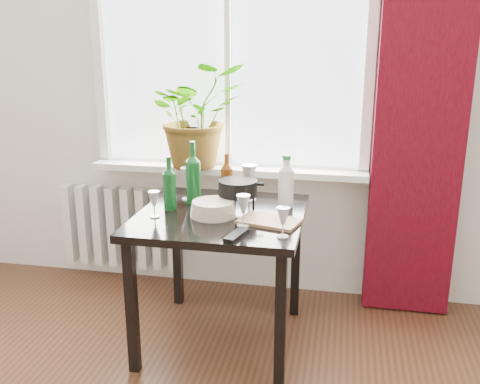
% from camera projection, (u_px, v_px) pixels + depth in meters
% --- Properties ---
extents(window, '(1.72, 0.08, 1.62)m').
position_uv_depth(window, '(229.00, 40.00, 3.18)').
color(window, white).
rests_on(window, ground).
extents(windowsill, '(1.72, 0.20, 0.04)m').
position_uv_depth(windowsill, '(227.00, 169.00, 3.33)').
color(windowsill, white).
rests_on(windowsill, ground).
extents(curtain, '(0.50, 0.12, 2.56)m').
position_uv_depth(curtain, '(422.00, 97.00, 2.96)').
color(curtain, '#3D050E').
rests_on(curtain, ground).
extents(radiator, '(0.80, 0.10, 0.55)m').
position_uv_depth(radiator, '(121.00, 227.00, 3.62)').
color(radiator, white).
rests_on(radiator, ground).
extents(table, '(0.85, 0.85, 0.74)m').
position_uv_depth(table, '(221.00, 230.00, 2.80)').
color(table, black).
rests_on(table, ground).
extents(potted_plant, '(0.75, 0.73, 0.63)m').
position_uv_depth(potted_plant, '(196.00, 115.00, 3.23)').
color(potted_plant, '#3A751F').
rests_on(potted_plant, windowsill).
extents(wine_bottle_left, '(0.08, 0.08, 0.29)m').
position_uv_depth(wine_bottle_left, '(169.00, 183.00, 2.79)').
color(wine_bottle_left, '#0D4518').
rests_on(wine_bottle_left, table).
extents(wine_bottle_right, '(0.08, 0.08, 0.35)m').
position_uv_depth(wine_bottle_right, '(193.00, 172.00, 2.90)').
color(wine_bottle_right, '#0D4819').
rests_on(wine_bottle_right, table).
extents(bottle_amber, '(0.08, 0.08, 0.27)m').
position_uv_depth(bottle_amber, '(227.00, 177.00, 2.94)').
color(bottle_amber, '#6B310B').
rests_on(bottle_amber, table).
extents(cleaning_bottle, '(0.10, 0.10, 0.29)m').
position_uv_depth(cleaning_bottle, '(286.00, 181.00, 2.84)').
color(cleaning_bottle, white).
rests_on(cleaning_bottle, table).
extents(wineglass_front_right, '(0.09, 0.09, 0.16)m').
position_uv_depth(wineglass_front_right, '(243.00, 210.00, 2.56)').
color(wineglass_front_right, '#AFB8BD').
rests_on(wineglass_front_right, table).
extents(wineglass_far_right, '(0.07, 0.07, 0.15)m').
position_uv_depth(wineglass_far_right, '(283.00, 222.00, 2.41)').
color(wineglass_far_right, silver).
rests_on(wineglass_far_right, table).
extents(wineglass_back_center, '(0.09, 0.09, 0.21)m').
position_uv_depth(wineglass_back_center, '(249.00, 182.00, 2.96)').
color(wineglass_back_center, silver).
rests_on(wineglass_back_center, table).
extents(wineglass_back_left, '(0.08, 0.08, 0.19)m').
position_uv_depth(wineglass_back_left, '(188.00, 183.00, 2.97)').
color(wineglass_back_left, silver).
rests_on(wineglass_back_left, table).
extents(wineglass_front_left, '(0.07, 0.07, 0.14)m').
position_uv_depth(wineglass_front_left, '(154.00, 204.00, 2.69)').
color(wineglass_front_left, silver).
rests_on(wineglass_front_left, table).
extents(plate_stack, '(0.27, 0.27, 0.08)m').
position_uv_depth(plate_stack, '(213.00, 209.00, 2.71)').
color(plate_stack, beige).
rests_on(plate_stack, table).
extents(fondue_pot, '(0.29, 0.27, 0.16)m').
position_uv_depth(fondue_pot, '(238.00, 195.00, 2.81)').
color(fondue_pot, black).
rests_on(fondue_pot, table).
extents(tv_remote, '(0.09, 0.18, 0.02)m').
position_uv_depth(tv_remote, '(236.00, 235.00, 2.43)').
color(tv_remote, black).
rests_on(tv_remote, table).
extents(cutting_board, '(0.33, 0.25, 0.02)m').
position_uv_depth(cutting_board, '(270.00, 221.00, 2.62)').
color(cutting_board, '#956843').
rests_on(cutting_board, table).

